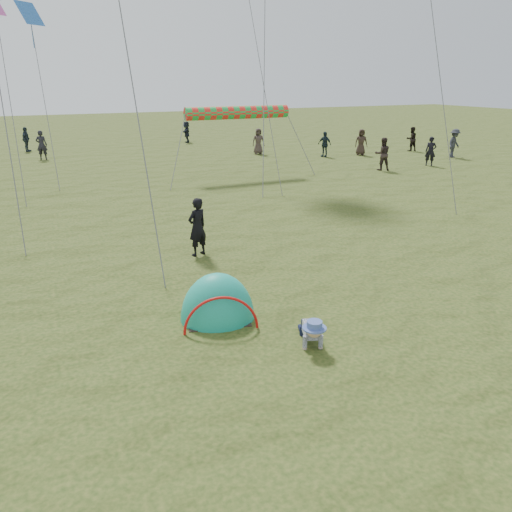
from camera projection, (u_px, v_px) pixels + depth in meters
name	position (u px, v px, depth m)	size (l,w,h in m)	color
ground	(306.00, 363.00, 8.98)	(140.00, 140.00, 0.00)	#1E340F
crawling_toddler	(312.00, 330.00, 9.48)	(0.58, 0.82, 0.63)	black
popup_tent	(218.00, 318.00, 10.63)	(1.57, 1.30, 2.04)	#189275
standing_adult	(197.00, 227.00, 14.15)	(0.61, 0.40, 1.68)	black
crowd_person_0	(42.00, 145.00, 30.99)	(0.65, 0.43, 1.78)	black
crowd_person_2	(26.00, 139.00, 34.28)	(0.97, 0.41, 1.66)	#232E38
crowd_person_3	(454.00, 143.00, 31.78)	(1.16, 0.66, 1.79)	#282931
crowd_person_4	(361.00, 142.00, 32.76)	(0.82, 0.53, 1.68)	#2D211B
crowd_person_5	(187.00, 132.00, 39.24)	(1.50, 0.48, 1.61)	black
crowd_person_7	(411.00, 139.00, 34.63)	(0.80, 0.62, 1.64)	black
crowd_person_10	(258.00, 141.00, 33.21)	(0.82, 0.53, 1.68)	#3C302C
crowd_person_12	(431.00, 151.00, 28.80)	(0.60, 0.40, 1.65)	black
crowd_person_13	(382.00, 154.00, 27.36)	(0.86, 0.67, 1.78)	#2D221F
crowd_person_14	(325.00, 144.00, 32.12)	(0.93, 0.39, 1.59)	#1A272E
rainbow_tube_kite	(238.00, 112.00, 25.03)	(0.64, 0.64, 5.48)	red
diamond_kite_4	(30.00, 13.00, 24.30)	(1.25, 1.25, 0.00)	blue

